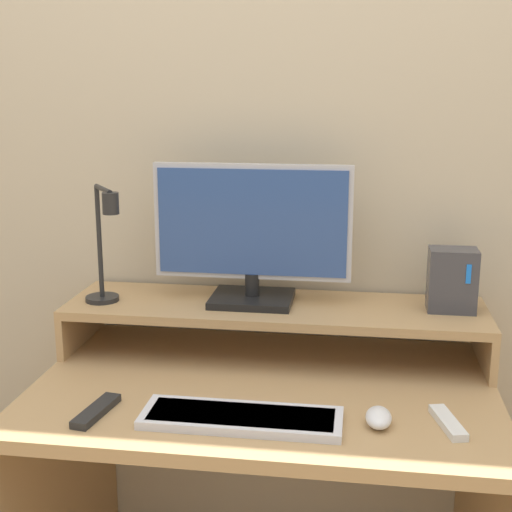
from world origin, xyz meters
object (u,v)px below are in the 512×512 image
keyboard (241,418)px  remote_control (96,411)px  monitor (252,233)px  desk_lamp (105,248)px  mouse (379,418)px  router_dock (452,280)px  remote_secondary (448,422)px

keyboard → remote_control: keyboard is taller
monitor → desk_lamp: (-0.35, -0.08, -0.03)m
keyboard → mouse: bearing=5.5°
monitor → remote_control: monitor is taller
router_dock → remote_secondary: bearing=-95.9°
mouse → keyboard: bearing=-174.5°
monitor → remote_control: (-0.26, -0.41, -0.30)m
desk_lamp → router_dock: 0.84m
router_dock → keyboard: (-0.45, -0.41, -0.19)m
router_dock → monitor: bearing=-179.6°
keyboard → remote_control: (-0.30, -0.01, -0.00)m
desk_lamp → mouse: bearing=-23.9°
monitor → mouse: 0.57m
mouse → remote_control: 0.58m
router_dock → remote_control: 0.88m
keyboard → remote_secondary: (0.41, 0.04, -0.00)m
desk_lamp → monitor: bearing=13.3°
keyboard → mouse: (0.27, 0.03, 0.01)m
desk_lamp → mouse: desk_lamp is taller
desk_lamp → remote_control: (0.09, -0.33, -0.27)m
remote_control → remote_secondary: same height
desk_lamp → keyboard: desk_lamp is taller
monitor → remote_control: bearing=-122.4°
router_dock → remote_control: router_dock is taller
desk_lamp → keyboard: 0.57m
keyboard → router_dock: bearing=42.2°
router_dock → desk_lamp: bearing=-174.1°
router_dock → remote_control: (-0.75, -0.42, -0.20)m
mouse → remote_control: size_ratio=0.54×
monitor → remote_secondary: bearing=-38.6°
mouse → monitor: bearing=129.7°
remote_control → desk_lamp: bearing=105.2°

